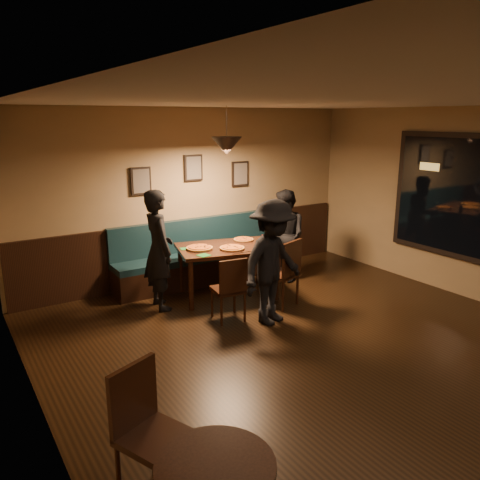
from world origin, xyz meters
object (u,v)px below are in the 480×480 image
Objects in this scene: diner_right at (285,236)px; tabasco_bottle at (262,239)px; dining_table at (227,271)px; diner_left at (159,250)px; chair_near_left at (228,288)px; cafe_chair_far at (154,435)px; chair_near_right at (280,272)px; diner_front at (273,263)px; soda_glass at (270,241)px; booth_bench at (203,252)px.

diner_right is 11.78× the size of tabasco_bottle.
diner_left is at bearing -171.89° from dining_table.
cafe_chair_far is (-2.05, -2.36, 0.04)m from chair_near_left.
cafe_chair_far is at bearing -135.44° from tabasco_bottle.
chair_near_right is (0.88, 0.03, 0.05)m from chair_near_left.
diner_front is 1.00m from soda_glass.
diner_front is (-0.02, -1.93, 0.32)m from booth_bench.
booth_bench is at bearing -145.09° from cafe_chair_far.
tabasco_bottle is at bearing -157.83° from cafe_chair_far.
booth_bench is 1.96m from diner_front.
cafe_chair_far reaches higher than tabasco_bottle.
diner_right is 0.66m from tabasco_bottle.
soda_glass is at bearing -100.70° from diner_left.
chair_near_right is 1.74m from diner_left.
chair_near_left is 0.52× the size of diner_left.
booth_bench is 1.28m from soda_glass.
diner_left is 1.63m from tabasco_bottle.
cafe_chair_far is at bearing -43.60° from diner_right.
booth_bench is 1.61m from chair_near_left.
chair_near_right is 7.68× the size of tabasco_bottle.
booth_bench is 1.77× the size of diner_left.
soda_glass is 4.16m from cafe_chair_far.
diner_left is 1.76× the size of cafe_chair_far.
cafe_chair_far is (-2.50, -3.12, 0.10)m from dining_table.
diner_left is at bearing 131.77° from chair_near_left.
chair_near_left is at bearing 121.61° from diner_front.
tabasco_bottle is at bearing -93.16° from diner_left.
booth_bench is 3.41× the size of chair_near_left.
diner_left is (-1.04, 0.13, 0.46)m from dining_table.
soda_glass is (-0.64, -0.43, 0.10)m from diner_right.
diner_left is 13.25× the size of tabasco_bottle.
chair_near_right reaches higher than chair_near_left.
diner_left is at bearing 172.11° from tabasco_bottle.
soda_glass is at bearing 55.85° from chair_near_right.
chair_near_left is 0.90× the size of chair_near_right.
dining_table is at bearing -92.15° from diner_left.
booth_bench is 19.96× the size of soda_glass.
diner_left is at bearing -147.78° from booth_bench.
diner_front is at bearing -136.21° from diner_left.
booth_bench reaches higher than soda_glass.
dining_table is at bearing -79.18° from diner_right.
diner_left reaches higher than cafe_chair_far.
tabasco_bottle is at bearing -65.63° from diner_right.
dining_table is at bearing 170.28° from tabasco_bottle.
chair_near_right is 0.58× the size of diner_left.
diner_front reaches higher than chair_near_right.
diner_right is 0.77m from soda_glass.
dining_table is 4.00m from cafe_chair_far.
diner_right reaches higher than soda_glass.
diner_left reaches higher than chair_near_right.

